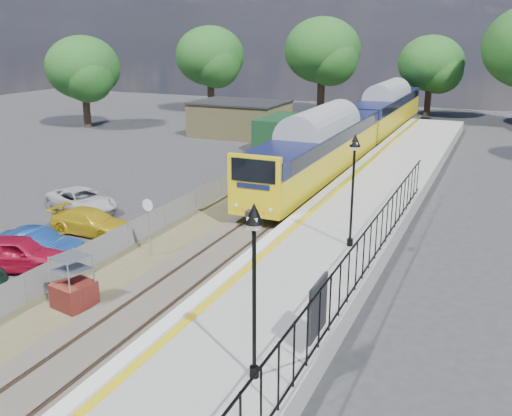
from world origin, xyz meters
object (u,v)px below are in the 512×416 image
Objects in this scene: car_white at (82,200)px; brick_plinth at (73,283)px; victorian_lamp_north at (354,164)px; train at (360,123)px; car_blue at (37,245)px; speed_sign at (149,218)px; car_yellow at (91,222)px; car_red at (18,253)px; victorian_lamp_south at (254,252)px.

brick_plinth is at bearing -123.71° from car_white.
victorian_lamp_north reaches higher than brick_plinth.
train is 10.48× the size of car_blue.
train is 25.33m from speed_sign.
brick_plinth is 0.47× the size of car_yellow.
brick_plinth is 7.75m from car_yellow.
brick_plinth reaches higher than car_white.
car_white is at bearing -0.23° from car_red.
victorian_lamp_south is 11.41m from speed_sign.
train reaches higher than car_red.
victorian_lamp_south reaches higher than brick_plinth.
train is at bearing 85.26° from brick_plinth.
speed_sign is 8.13m from car_white.
car_white is (-9.72, -21.23, -1.72)m from train.
victorian_lamp_north is at bearing 21.10° from speed_sign.
brick_plinth is at bearing -143.69° from car_yellow.
car_blue is at bearing -104.31° from train.
car_white is at bearing 154.40° from speed_sign.
car_yellow is at bearing -106.27° from train.
car_yellow is at bearing -115.94° from car_white.
victorian_lamp_south is 10.00m from victorian_lamp_north.
brick_plinth is 0.50× the size of car_blue.
victorian_lamp_north is 8.76m from speed_sign.
brick_plinth is at bearing -94.74° from train.
car_blue is (-6.96, -27.28, -1.70)m from train.
car_white is (-2.90, 7.23, -0.10)m from car_red.
car_yellow is (-12.45, 8.86, -3.70)m from victorian_lamp_south.
victorian_lamp_south reaches higher than car_red.
speed_sign is at bearing -73.63° from car_red.
speed_sign is (-8.21, 7.51, -2.55)m from victorian_lamp_south.
car_yellow is at bearing -10.12° from car_blue.
victorian_lamp_north is at bearing -76.85° from train.
train is (-5.30, 22.69, -1.96)m from victorian_lamp_north.
train is at bearing 99.55° from victorian_lamp_south.
car_yellow is at bearing 125.13° from brick_plinth.
speed_sign is at bearing -106.46° from car_yellow.
victorian_lamp_north is 12.85m from car_yellow.
car_white is at bearing 174.42° from victorian_lamp_north.
car_blue is (-4.25, -2.10, -1.11)m from speed_sign.
victorian_lamp_south reaches higher than car_yellow.
car_yellow is (-4.45, 6.33, -0.34)m from brick_plinth.
victorian_lamp_north is at bearing 43.76° from brick_plinth.
brick_plinth is 0.44× the size of car_white.
victorian_lamp_north is 11.31m from brick_plinth.
car_yellow is (-6.95, -23.83, -1.74)m from train.
car_blue is at bearing -15.33° from car_red.
car_yellow is at bearing -174.69° from victorian_lamp_north.
car_red is 1.08× the size of car_blue.
speed_sign is at bearing 92.37° from brick_plinth.
car_blue is (-12.26, -4.59, -3.66)m from victorian_lamp_north.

